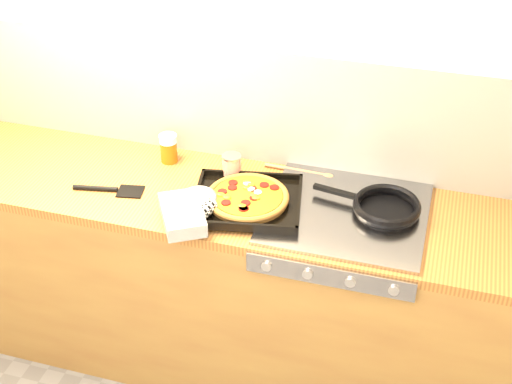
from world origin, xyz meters
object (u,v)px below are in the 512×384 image
(pizza_on_tray, at_px, (230,202))
(juice_glass, at_px, (169,148))
(frying_pan, at_px, (385,207))
(tomato_can, at_px, (232,167))

(pizza_on_tray, height_order, juice_glass, juice_glass)
(frying_pan, bearing_deg, juice_glass, 171.76)
(pizza_on_tray, height_order, frying_pan, pizza_on_tray)
(juice_glass, bearing_deg, tomato_can, -11.12)
(frying_pan, distance_m, tomato_can, 0.63)
(frying_pan, height_order, juice_glass, juice_glass)
(pizza_on_tray, xyz_separation_m, juice_glass, (-0.36, 0.27, 0.02))
(frying_pan, relative_size, tomato_can, 3.95)
(pizza_on_tray, bearing_deg, juice_glass, 142.68)
(frying_pan, height_order, tomato_can, tomato_can)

